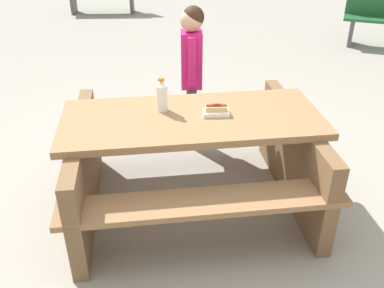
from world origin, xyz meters
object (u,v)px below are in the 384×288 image
Objects in this scene: soda_bottle at (162,96)px; hotdog_tray at (216,111)px; child_in_coat at (192,60)px; picnic_table at (192,154)px.

soda_bottle is 1.30× the size of hotdog_tray.
hotdog_tray is (0.38, -0.06, -0.08)m from soda_bottle.
hotdog_tray is 0.14× the size of child_in_coat.
soda_bottle is 0.39m from hotdog_tray.
soda_bottle reaches higher than hotdog_tray.
child_in_coat is (-0.19, 0.91, 0.05)m from hotdog_tray.
soda_bottle is (-0.21, 0.09, 0.42)m from picnic_table.
soda_bottle is at bearing -102.50° from child_in_coat.
soda_bottle is at bearing 170.54° from hotdog_tray.
hotdog_tray is (0.17, 0.02, 0.34)m from picnic_table.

